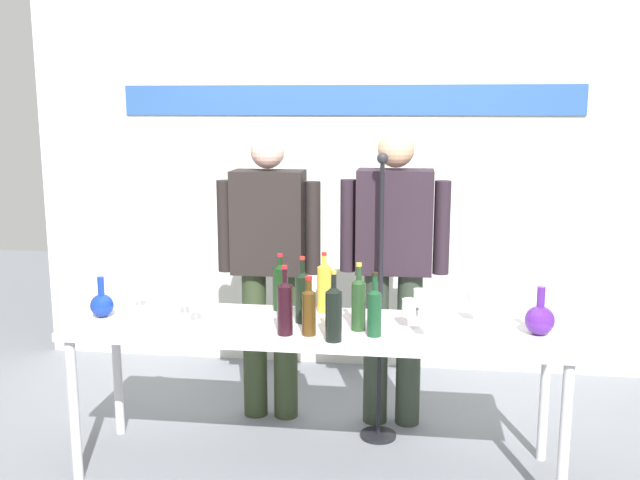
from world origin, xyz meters
TOP-DOWN VIEW (x-y plane):
  - ground_plane at (0.00, 0.00)m, footprint 10.00×10.00m
  - back_wall at (0.00, 1.57)m, footprint 4.41×0.11m
  - display_table at (0.00, 0.00)m, footprint 2.42×0.62m
  - decanter_blue_left at (-1.09, -0.02)m, footprint 0.12×0.12m
  - decanter_blue_right at (1.06, -0.02)m, footprint 0.14×0.14m
  - presenter_left at (-0.36, 0.61)m, footprint 0.60×0.22m
  - presenter_right at (0.36, 0.61)m, footprint 0.61×0.22m
  - wine_bottle_0 at (-0.12, -0.17)m, footprint 0.07×0.07m
  - wine_bottle_1 at (-0.01, -0.17)m, footprint 0.07×0.07m
  - wine_bottle_2 at (-0.22, 0.22)m, footprint 0.08×0.08m
  - wine_bottle_3 at (0.29, -0.14)m, footprint 0.07×0.07m
  - wine_bottle_4 at (-0.07, 0.03)m, footprint 0.07×0.07m
  - wine_bottle_5 at (0.21, -0.06)m, footprint 0.07×0.07m
  - wine_bottle_6 at (0.01, 0.23)m, footprint 0.07×0.07m
  - wine_bottle_7 at (0.11, -0.24)m, footprint 0.08×0.08m
  - wine_glass_left_0 at (-0.68, 0.06)m, footprint 0.06×0.06m
  - wine_glass_left_1 at (-0.59, -0.06)m, footprint 0.06×0.06m
  - wine_glass_left_2 at (-0.97, 0.16)m, footprint 0.06×0.06m
  - wine_glass_right_0 at (0.77, 0.15)m, footprint 0.07×0.07m
  - wine_glass_right_1 at (0.45, 0.00)m, footprint 0.07×0.07m
  - wine_glass_right_2 at (0.50, 0.17)m, footprint 0.06×0.06m
  - wine_glass_right_3 at (0.53, -0.14)m, footprint 0.06×0.06m
  - microphone_stand at (0.29, 0.40)m, footprint 0.20×0.20m

SIDE VIEW (x-z plane):
  - ground_plane at x=0.00m, z-range 0.00..0.00m
  - microphone_stand at x=0.29m, z-range -0.26..1.32m
  - display_table at x=0.00m, z-range 0.32..1.09m
  - decanter_blue_left at x=-1.09m, z-range 0.73..0.93m
  - decanter_blue_right at x=1.06m, z-range 0.73..0.96m
  - wine_glass_left_2 at x=-0.97m, z-range 0.79..0.93m
  - wine_glass_left_0 at x=-0.68m, z-range 0.79..0.93m
  - wine_glass_right_1 at x=0.45m, z-range 0.79..0.94m
  - wine_glass_right_2 at x=0.50m, z-range 0.79..0.95m
  - wine_glass_left_1 at x=-0.59m, z-range 0.80..0.95m
  - wine_glass_right_3 at x=0.53m, z-range 0.80..0.95m
  - wine_glass_right_0 at x=0.77m, z-range 0.80..0.95m
  - wine_bottle_1 at x=-0.01m, z-range 0.75..1.03m
  - wine_bottle_3 at x=0.29m, z-range 0.74..1.04m
  - wine_bottle_2 at x=-0.22m, z-range 0.75..1.05m
  - wine_bottle_7 at x=0.11m, z-range 0.74..1.07m
  - wine_bottle_5 at x=0.21m, z-range 0.74..1.07m
  - wine_bottle_4 at x=-0.07m, z-range 0.74..1.07m
  - wine_bottle_0 at x=-0.12m, z-range 0.74..1.07m
  - wine_bottle_6 at x=0.01m, z-range 0.75..1.06m
  - presenter_left at x=-0.36m, z-range 0.12..1.78m
  - presenter_right at x=0.36m, z-range 0.12..1.81m
  - back_wall at x=0.00m, z-range 0.00..3.00m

